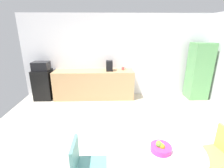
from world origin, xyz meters
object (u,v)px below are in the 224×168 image
object	(u,v)px
chair_yellow	(221,150)
chair_teal	(82,163)
round_table	(158,156)
fruit_bowl	(161,147)
mug_white	(123,69)
coffee_maker	(109,66)
microwave	(41,66)
mini_fridge	(44,85)
locker_cabinet	(199,71)

from	to	relation	value
chair_yellow	chair_teal	xyz separation A→B (m)	(-1.90, -0.18, 0.00)
round_table	chair_teal	world-z (taller)	chair_teal
fruit_bowl	mug_white	distance (m)	3.48
mug_white	coffee_maker	world-z (taller)	coffee_maker
chair_teal	fruit_bowl	distance (m)	0.99
mug_white	fruit_bowl	bearing A→B (deg)	-87.95
microwave	chair_yellow	bearing A→B (deg)	-41.30
mug_white	round_table	bearing A→B (deg)	-87.83
round_table	fruit_bowl	distance (m)	0.19
mini_fridge	coffee_maker	xyz separation A→B (m)	(2.09, 0.00, 0.59)
microwave	chair_teal	bearing A→B (deg)	-63.13
chair_teal	coffee_maker	size ratio (longest dim) A/B	2.59
locker_cabinet	round_table	world-z (taller)	locker_cabinet
round_table	locker_cabinet	bearing A→B (deg)	55.44
round_table	mini_fridge	bearing A→B (deg)	128.46
round_table	chair_yellow	bearing A→B (deg)	10.83
mini_fridge	microwave	bearing A→B (deg)	0.00
mini_fridge	fruit_bowl	distance (m)	4.32
coffee_maker	microwave	bearing A→B (deg)	180.00
mini_fridge	round_table	bearing A→B (deg)	-51.54
chair_yellow	microwave	bearing A→B (deg)	138.70
mug_white	coffee_maker	xyz separation A→B (m)	(-0.43, -0.08, 0.11)
mini_fridge	locker_cabinet	size ratio (longest dim) A/B	0.53
round_table	chair_yellow	distance (m)	0.96
round_table	coffee_maker	xyz separation A→B (m)	(-0.56, 3.34, 0.46)
microwave	fruit_bowl	xyz separation A→B (m)	(2.65, -3.39, -0.28)
mini_fridge	coffee_maker	bearing A→B (deg)	0.00
fruit_bowl	coffee_maker	bearing A→B (deg)	99.33
locker_cabinet	fruit_bowl	world-z (taller)	locker_cabinet
mini_fridge	mug_white	xyz separation A→B (m)	(2.52, 0.08, 0.48)
round_table	fruit_bowl	bearing A→B (deg)	-95.53
chair_yellow	chair_teal	size ratio (longest dim) A/B	1.00
microwave	chair_yellow	xyz separation A→B (m)	(3.59, -3.16, -0.54)
locker_cabinet	chair_yellow	xyz separation A→B (m)	(-1.29, -3.06, -0.36)
round_table	fruit_bowl	xyz separation A→B (m)	(-0.01, -0.06, 0.19)
mini_fridge	locker_cabinet	xyz separation A→B (m)	(4.88, -0.10, 0.41)
round_table	mug_white	xyz separation A→B (m)	(-0.13, 3.42, 0.35)
mini_fridge	fruit_bowl	size ratio (longest dim) A/B	3.76
round_table	mug_white	distance (m)	3.44
locker_cabinet	round_table	xyz separation A→B (m)	(-2.23, -3.24, -0.28)
chair_teal	chair_yellow	bearing A→B (deg)	5.46
round_table	coffee_maker	bearing A→B (deg)	99.57
microwave	locker_cabinet	bearing A→B (deg)	-1.17
mini_fridge	chair_yellow	world-z (taller)	mini_fridge
mini_fridge	mug_white	world-z (taller)	mug_white
locker_cabinet	chair_teal	xyz separation A→B (m)	(-3.19, -3.24, -0.36)
chair_yellow	fruit_bowl	world-z (taller)	fruit_bowl
locker_cabinet	chair_teal	world-z (taller)	locker_cabinet
locker_cabinet	fruit_bowl	xyz separation A→B (m)	(-2.24, -3.29, -0.10)
microwave	coffee_maker	bearing A→B (deg)	0.00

